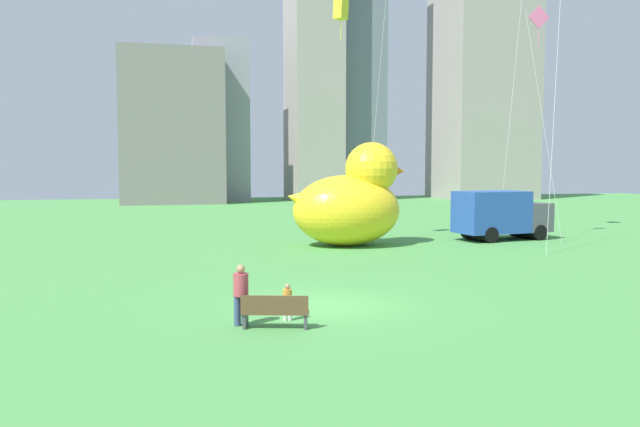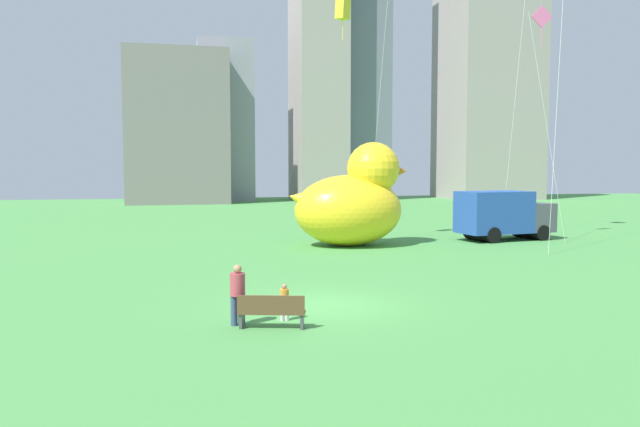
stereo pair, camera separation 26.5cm
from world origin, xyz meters
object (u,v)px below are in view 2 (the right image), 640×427
person_adult (238,292)px  box_truck (503,215)px  kite_yellow (343,11)px  park_bench (271,311)px  giant_inflatable_duck (352,202)px  person_child (284,300)px  kite_pink (542,27)px

person_adult → box_truck: 23.28m
box_truck → kite_yellow: size_ratio=0.44×
park_bench → giant_inflatable_duck: size_ratio=0.27×
box_truck → person_child: bearing=-134.8°
kite_yellow → park_bench: bearing=-111.0°
person_child → box_truck: (15.64, 15.77, 0.87)m
kite_pink → box_truck: bearing=158.9°
park_bench → box_truck: 23.11m
giant_inflatable_duck → box_truck: size_ratio=1.14×
box_truck → kite_yellow: (-9.42, 0.92, 11.35)m
person_child → giant_inflatable_duck: giant_inflatable_duck is taller
giant_inflatable_duck → box_truck: 9.32m
park_bench → person_adult: (-0.82, 0.56, 0.42)m
kite_pink → kite_yellow: kite_yellow is taller
giant_inflatable_duck → kite_pink: 14.73m
park_bench → person_child: bearing=57.9°
kite_pink → kite_yellow: bearing=171.8°
kite_yellow → person_adult: bearing=-114.0°
park_bench → person_adult: 1.08m
giant_inflatable_duck → kite_yellow: 10.51m
person_adult → kite_yellow: 21.98m
giant_inflatable_duck → kite_yellow: (-0.16, 1.40, 10.41)m
park_bench → kite_pink: 26.59m
person_child → kite_yellow: size_ratio=0.08×
person_adult → kite_yellow: size_ratio=0.12×
park_bench → kite_yellow: 22.38m
box_truck → kite_yellow: 14.78m
giant_inflatable_duck → kite_pink: bearing=-1.1°
kite_pink → kite_yellow: (-11.21, 1.61, 0.68)m
person_child → kite_pink: kite_pink is taller
giant_inflatable_duck → person_adult: bearing=-116.4°
person_adult → park_bench: bearing=-34.5°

